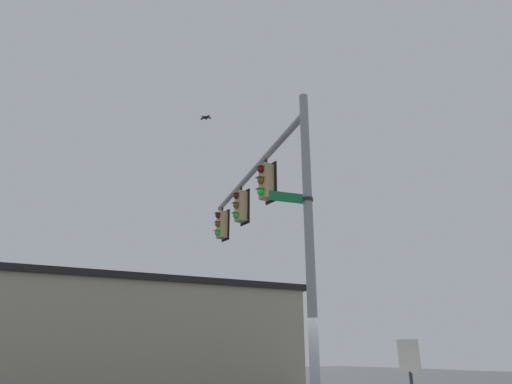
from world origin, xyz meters
The scene contains 10 objects.
signal_pole centered at (0.00, 0.00, 3.90)m, with size 0.21×0.21×7.80m, color gray.
mast_arm centered at (3.85, -1.02, 7.28)m, with size 0.18×0.18×7.96m, color gray.
traffic_light_nearest_pole centered at (2.54, -0.65, 6.49)m, with size 0.54×0.49×1.31m.
traffic_light_mid_inner centered at (4.92, -1.28, 6.49)m, with size 0.54×0.49×1.31m.
traffic_light_mid_outer centered at (7.29, -1.91, 6.49)m, with size 0.54×0.49×1.31m.
street_name_sign centered at (0.07, 0.27, 5.09)m, with size 0.38×1.04×0.22m.
bird_flying centered at (4.60, 0.34, 9.24)m, with size 0.30×0.32×0.13m.
storefront_building centered at (14.98, -2.15, 2.55)m, with size 10.00×15.36×5.07m.
tree_by_storefront centered at (19.04, -3.52, 4.28)m, with size 3.00×3.00×5.81m.
historical_marker centered at (0.14, -3.12, 1.40)m, with size 0.60×0.08×2.13m.
Camera 1 is at (-7.17, 6.27, 1.85)m, focal length 30.99 mm.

